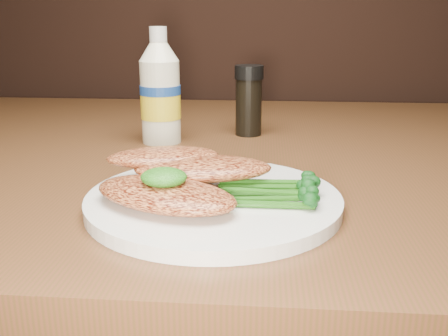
{
  "coord_description": "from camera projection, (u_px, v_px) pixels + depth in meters",
  "views": [
    {
      "loc": [
        0.08,
        0.36,
        0.93
      ],
      "look_at": [
        0.04,
        0.82,
        0.79
      ],
      "focal_mm": 40.89,
      "sensor_mm": 36.0,
      "label": 1
    }
  ],
  "objects": [
    {
      "name": "chicken_back",
      "position": [
        163.0,
        157.0,
        0.52
      ],
      "size": [
        0.13,
        0.09,
        0.02
      ],
      "primitive_type": "ellipsoid",
      "rotation": [
        0.0,
        0.0,
        0.26
      ],
      "color": "#C5703E",
      "rests_on": "plate"
    },
    {
      "name": "broccolini_bundle",
      "position": [
        263.0,
        189.0,
        0.48
      ],
      "size": [
        0.13,
        0.11,
        0.02
      ],
      "primitive_type": null,
      "rotation": [
        0.0,
        0.0,
        -0.22
      ],
      "color": "#1E5412",
      "rests_on": "plate"
    },
    {
      "name": "mayo_bottle",
      "position": [
        160.0,
        86.0,
        0.72
      ],
      "size": [
        0.06,
        0.06,
        0.16
      ],
      "primitive_type": null,
      "rotation": [
        0.0,
        0.0,
        -0.05
      ],
      "color": "white",
      "rests_on": "dining_table"
    },
    {
      "name": "chicken_mid",
      "position": [
        203.0,
        168.0,
        0.5
      ],
      "size": [
        0.14,
        0.08,
        0.02
      ],
      "primitive_type": "ellipsoid",
      "rotation": [
        0.0,
        0.0,
        0.11
      ],
      "color": "#C5703E",
      "rests_on": "plate"
    },
    {
      "name": "chicken_front",
      "position": [
        165.0,
        194.0,
        0.46
      ],
      "size": [
        0.16,
        0.12,
        0.02
      ],
      "primitive_type": "ellipsoid",
      "rotation": [
        0.0,
        0.0,
        -0.41
      ],
      "color": "#C5703E",
      "rests_on": "plate"
    },
    {
      "name": "pepper_grinder",
      "position": [
        249.0,
        101.0,
        0.77
      ],
      "size": [
        0.06,
        0.06,
        0.11
      ],
      "primitive_type": null,
      "rotation": [
        0.0,
        0.0,
        -0.4
      ],
      "color": "black",
      "rests_on": "dining_table"
    },
    {
      "name": "pesto_front",
      "position": [
        164.0,
        177.0,
        0.45
      ],
      "size": [
        0.05,
        0.04,
        0.02
      ],
      "primitive_type": "ellipsoid",
      "rotation": [
        0.0,
        0.0,
        -0.11
      ],
      "color": "#103808",
      "rests_on": "chicken_front"
    },
    {
      "name": "plate",
      "position": [
        214.0,
        201.0,
        0.49
      ],
      "size": [
        0.24,
        0.24,
        0.01
      ],
      "primitive_type": "cylinder",
      "color": "white",
      "rests_on": "dining_table"
    }
  ]
}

